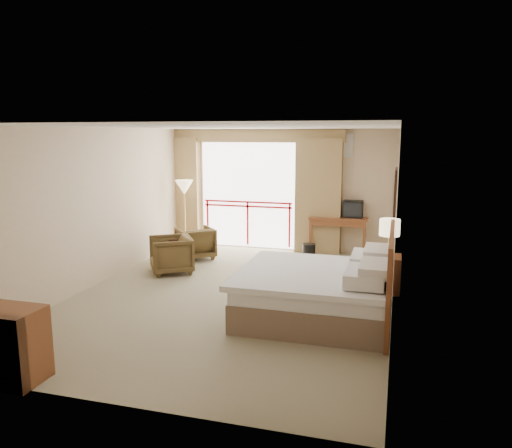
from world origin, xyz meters
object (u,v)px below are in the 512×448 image
(side_table, at_px, (175,246))
(desk, at_px, (339,224))
(armchair_near, at_px, (172,273))
(armchair_far, at_px, (196,258))
(floor_lamp, at_px, (184,190))
(table_lamp, at_px, (390,228))
(bed, at_px, (319,292))
(nightstand, at_px, (387,274))
(wastebasket, at_px, (309,252))
(tv, at_px, (353,209))

(side_table, bearing_deg, desk, 33.13)
(desk, distance_m, armchair_near, 3.85)
(armchair_far, height_order, floor_lamp, floor_lamp)
(table_lamp, distance_m, armchair_near, 4.10)
(bed, height_order, desk, bed)
(nightstand, xyz_separation_m, desk, (-1.10, 2.55, 0.33))
(wastebasket, xyz_separation_m, floor_lamp, (-2.87, 0.17, 1.19))
(wastebasket, bearing_deg, table_lamp, -46.27)
(desk, relative_size, floor_lamp, 0.79)
(table_lamp, bearing_deg, wastebasket, 133.73)
(nightstand, bearing_deg, desk, 113.14)
(tv, distance_m, side_table, 3.89)
(wastebasket, bearing_deg, desk, 57.19)
(tv, height_order, wastebasket, tv)
(armchair_far, height_order, side_table, side_table)
(table_lamp, xyz_separation_m, floor_lamp, (-4.49, 1.87, 0.29))
(bed, xyz_separation_m, desk, (-0.19, 4.05, 0.26))
(table_lamp, distance_m, wastebasket, 2.51)
(floor_lamp, bearing_deg, armchair_far, -52.88)
(bed, height_order, armchair_far, bed)
(nightstand, height_order, tv, tv)
(desk, xyz_separation_m, floor_lamp, (-3.39, -0.64, 0.72))
(bed, xyz_separation_m, armchair_far, (-3.04, 2.69, -0.38))
(armchair_far, bearing_deg, armchair_near, 48.31)
(bed, xyz_separation_m, armchair_near, (-3.05, 1.54, -0.38))
(nightstand, bearing_deg, armchair_near, 179.03)
(desk, xyz_separation_m, armchair_far, (-2.84, -1.35, -0.64))
(nightstand, bearing_deg, tv, 107.63)
(bed, relative_size, nightstand, 3.51)
(side_table, bearing_deg, armchair_near, -71.75)
(armchair_near, distance_m, floor_lamp, 2.37)
(table_lamp, relative_size, side_table, 1.04)
(tv, xyz_separation_m, armchair_far, (-3.14, -1.29, -1.00))
(armchair_near, bearing_deg, floor_lamp, 163.01)
(bed, distance_m, wastebasket, 3.32)
(table_lamp, distance_m, armchair_far, 4.25)
(side_table, bearing_deg, wastebasket, 25.00)
(tv, xyz_separation_m, floor_lamp, (-3.69, -0.58, 0.36))
(table_lamp, bearing_deg, tv, 108.19)
(wastebasket, xyz_separation_m, armchair_near, (-2.34, -1.70, -0.17))
(table_lamp, relative_size, desk, 0.47)
(side_table, bearing_deg, floor_lamp, 104.91)
(desk, relative_size, wastebasket, 3.72)
(table_lamp, bearing_deg, armchair_near, 179.97)
(desk, distance_m, tv, 0.47)
(bed, height_order, table_lamp, table_lamp)
(desk, bearing_deg, wastebasket, -122.96)
(tv, distance_m, floor_lamp, 3.75)
(bed, distance_m, floor_lamp, 5.04)
(nightstand, distance_m, side_table, 4.17)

